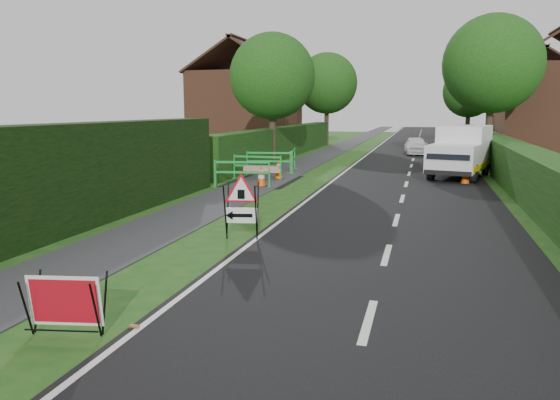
{
  "coord_description": "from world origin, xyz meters",
  "views": [
    {
      "loc": [
        3.14,
        -9.53,
        2.83
      ],
      "look_at": [
        0.04,
        2.11,
        0.82
      ],
      "focal_mm": 35.0,
      "sensor_mm": 36.0,
      "label": 1
    }
  ],
  "objects_px": {
    "triangle_sign": "(240,201)",
    "hatchback_car": "(416,146)",
    "red_rect_sign": "(65,302)",
    "works_van": "(461,150)"
  },
  "relations": [
    {
      "from": "red_rect_sign",
      "to": "triangle_sign",
      "type": "xyz_separation_m",
      "value": [
        0.44,
        5.41,
        0.41
      ]
    },
    {
      "from": "red_rect_sign",
      "to": "hatchback_car",
      "type": "xyz_separation_m",
      "value": [
        3.69,
        29.7,
        0.11
      ]
    },
    {
      "from": "hatchback_car",
      "to": "triangle_sign",
      "type": "bearing_deg",
      "value": -102.55
    },
    {
      "from": "triangle_sign",
      "to": "red_rect_sign",
      "type": "bearing_deg",
      "value": -104.87
    },
    {
      "from": "triangle_sign",
      "to": "hatchback_car",
      "type": "relative_size",
      "value": 0.37
    },
    {
      "from": "hatchback_car",
      "to": "red_rect_sign",
      "type": "bearing_deg",
      "value": -102.0
    },
    {
      "from": "triangle_sign",
      "to": "works_van",
      "type": "relative_size",
      "value": 0.25
    },
    {
      "from": "triangle_sign",
      "to": "hatchback_car",
      "type": "distance_m",
      "value": 24.52
    },
    {
      "from": "red_rect_sign",
      "to": "hatchback_car",
      "type": "bearing_deg",
      "value": 72.39
    },
    {
      "from": "red_rect_sign",
      "to": "hatchback_car",
      "type": "distance_m",
      "value": 29.93
    }
  ]
}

